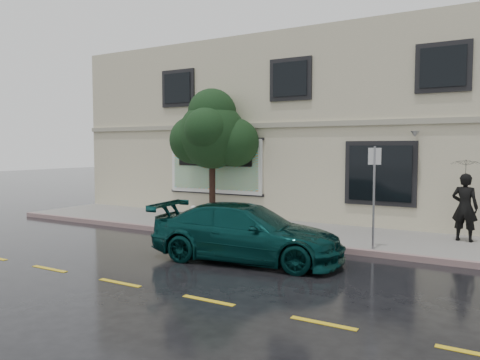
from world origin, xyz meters
The scene contains 12 objects.
ground centered at (0.00, 0.00, 0.00)m, with size 90.00×90.00×0.00m, color black.
sidewalk centered at (0.00, 3.25, 0.07)m, with size 20.00×3.50×0.15m, color gray.
curb centered at (0.00, 1.50, 0.07)m, with size 20.00×0.18×0.16m, color slate.
road_marking centered at (0.00, -3.50, 0.01)m, with size 19.00×0.12×0.01m, color gold.
building centered at (0.00, 9.00, 3.50)m, with size 20.00×8.12×7.00m.
billboard centered at (-3.20, 4.92, 2.05)m, with size 4.30×0.16×2.20m.
car centered at (1.30, -0.50, 0.70)m, with size 2.12×4.79×1.39m, color #083231.
pedestrian centered at (5.79, 4.03, 1.11)m, with size 0.70×0.46×1.92m, color black.
umbrella centered at (5.79, 4.03, 2.40)m, with size 0.88×0.88×0.65m, color black.
street_tree centered at (-2.84, 4.20, 3.23)m, with size 2.52×2.52×4.36m.
fire_hydrant centered at (-1.98, 1.80, 0.52)m, with size 0.31×0.29×0.76m.
sign_pole centered at (3.84, 1.71, 1.75)m, with size 0.33×0.06×2.67m.
Camera 1 is at (6.91, -10.41, 2.79)m, focal length 35.00 mm.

